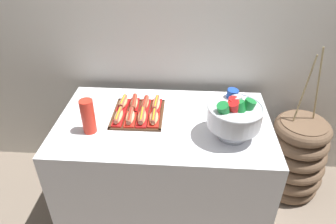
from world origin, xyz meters
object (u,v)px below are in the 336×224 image
hot_dog_7 (156,104)px  punch_bowl (235,114)px  hot_dog_4 (123,103)px  cup_stack (88,116)px  hot_dog_0 (118,117)px  hot_dog_3 (154,118)px  hot_dog_2 (142,117)px  hot_dog_5 (134,103)px  serving_tray (138,114)px  hot_dog_6 (145,104)px  buffet_table (164,163)px  hot_dog_1 (130,117)px  floor_vase (294,158)px

hot_dog_7 → punch_bowl: bearing=-29.9°
hot_dog_4 → hot_dog_7: hot_dog_4 is taller
punch_bowl → cup_stack: bearing=-179.6°
hot_dog_0 → cup_stack: (-0.15, -0.11, 0.07)m
hot_dog_3 → hot_dog_2: bearing=-179.4°
hot_dog_3 → hot_dog_7: 0.17m
hot_dog_3 → hot_dog_5: hot_dog_5 is taller
serving_tray → hot_dog_6: (0.04, 0.08, 0.03)m
buffet_table → hot_dog_1: 0.45m
hot_dog_5 → hot_dog_6: size_ratio=1.15×
hot_dog_1 → hot_dog_7: 0.22m
hot_dog_0 → serving_tray: bearing=36.9°
hot_dog_6 → serving_tray: bearing=-113.8°
hot_dog_0 → hot_dog_5: size_ratio=0.94×
hot_dog_3 → hot_dog_4: hot_dog_4 is taller
hot_dog_4 → serving_tray: bearing=-35.6°
hot_dog_1 → cup_stack: (-0.23, -0.12, 0.08)m
hot_dog_4 → hot_dog_5: (0.07, 0.00, -0.00)m
hot_dog_4 → cup_stack: size_ratio=0.73×
punch_bowl → hot_dog_6: bearing=153.6°
buffet_table → hot_dog_3: (-0.06, -0.02, 0.40)m
serving_tray → hot_dog_0: bearing=-143.1°
hot_dog_1 → punch_bowl: (0.63, -0.11, 0.13)m
floor_vase → buffet_table: bearing=-166.7°
hot_dog_5 → hot_dog_1: bearing=-89.4°
buffet_table → hot_dog_2: hot_dog_2 is taller
buffet_table → cup_stack: 0.66m
floor_vase → cup_stack: bearing=-165.4°
floor_vase → hot_dog_2: floor_vase is taller
hot_dog_3 → punch_bowl: size_ratio=0.51×
floor_vase → hot_dog_4: 1.37m
hot_dog_3 → cup_stack: (-0.38, -0.12, 0.08)m
hot_dog_0 → punch_bowl: bearing=-8.7°
hot_dog_0 → hot_dog_1: hot_dog_0 is taller
hot_dog_4 → hot_dog_7: (0.22, 0.00, -0.00)m
hot_dog_1 → buffet_table: bearing=6.4°
hot_dog_1 → hot_dog_4: (-0.08, 0.16, 0.00)m
hot_dog_1 → punch_bowl: 0.65m
hot_dog_2 → hot_dog_5: size_ratio=0.95×
buffet_table → hot_dog_7: (-0.06, 0.14, 0.40)m
hot_dog_2 → hot_dog_6: bearing=90.6°
serving_tray → hot_dog_1: bearing=-113.8°
hot_dog_6 → cup_stack: (-0.30, -0.28, 0.07)m
serving_tray → punch_bowl: punch_bowl is taller
hot_dog_1 → hot_dog_2: bearing=0.6°
punch_bowl → cup_stack: size_ratio=1.48×
hot_dog_5 → floor_vase: bearing=4.3°
hot_dog_5 → serving_tray: bearing=-64.9°
hot_dog_4 → hot_dog_5: bearing=0.6°
floor_vase → hot_dog_2: bearing=-167.2°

